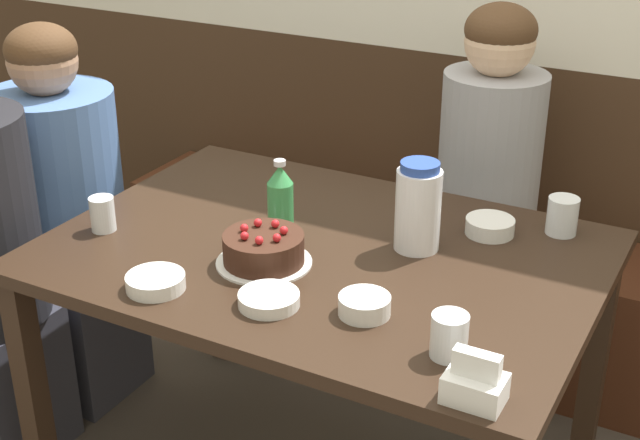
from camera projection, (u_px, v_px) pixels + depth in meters
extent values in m
cube|color=#3D2819|center=(463.00, 194.00, 3.13)|extent=(4.80, 0.04, 0.99)
cube|color=#472314|center=(436.00, 287.00, 3.07)|extent=(2.32, 0.38, 0.46)
cube|color=black|center=(323.00, 255.00, 2.19)|extent=(1.33, 0.94, 0.03)
cube|color=black|center=(33.00, 399.00, 2.28)|extent=(0.06, 0.06, 0.72)
cube|color=black|center=(219.00, 264.00, 2.95)|extent=(0.06, 0.06, 0.72)
cube|color=black|center=(595.00, 364.00, 2.42)|extent=(0.06, 0.06, 0.72)
cylinder|color=white|center=(264.00, 262.00, 2.11)|extent=(0.23, 0.23, 0.01)
cylinder|color=#381E14|center=(264.00, 248.00, 2.10)|extent=(0.19, 0.19, 0.07)
sphere|color=red|center=(245.00, 236.00, 2.06)|extent=(0.02, 0.02, 0.02)
sphere|color=red|center=(259.00, 240.00, 2.04)|extent=(0.02, 0.02, 0.02)
sphere|color=red|center=(277.00, 238.00, 2.05)|extent=(0.02, 0.02, 0.02)
sphere|color=red|center=(284.00, 230.00, 2.08)|extent=(0.02, 0.02, 0.02)
sphere|color=red|center=(275.00, 224.00, 2.12)|extent=(0.02, 0.02, 0.02)
sphere|color=red|center=(258.00, 223.00, 2.12)|extent=(0.02, 0.02, 0.02)
sphere|color=red|center=(244.00, 228.00, 2.09)|extent=(0.02, 0.02, 0.02)
cylinder|color=white|center=(418.00, 210.00, 2.15)|extent=(0.11, 0.11, 0.20)
cylinder|color=#28479E|center=(420.00, 167.00, 2.10)|extent=(0.09, 0.09, 0.02)
cylinder|color=#388E4C|center=(281.00, 206.00, 2.27)|extent=(0.07, 0.07, 0.13)
cone|color=#388E4C|center=(280.00, 174.00, 2.23)|extent=(0.07, 0.07, 0.05)
cylinder|color=silver|center=(280.00, 163.00, 2.22)|extent=(0.03, 0.03, 0.01)
cube|color=white|center=(475.00, 388.00, 1.62)|extent=(0.11, 0.08, 0.05)
cube|color=white|center=(477.00, 364.00, 1.60)|extent=(0.09, 0.03, 0.05)
cylinder|color=white|center=(364.00, 305.00, 1.90)|extent=(0.11, 0.11, 0.04)
cylinder|color=white|center=(490.00, 226.00, 2.25)|extent=(0.12, 0.12, 0.04)
cylinder|color=white|center=(156.00, 282.00, 2.00)|extent=(0.13, 0.13, 0.03)
cylinder|color=white|center=(269.00, 299.00, 1.93)|extent=(0.14, 0.14, 0.03)
cylinder|color=silver|center=(103.00, 214.00, 2.26)|extent=(0.06, 0.06, 0.09)
cylinder|color=silver|center=(562.00, 216.00, 2.25)|extent=(0.08, 0.08, 0.10)
cylinder|color=silver|center=(449.00, 336.00, 1.74)|extent=(0.08, 0.08, 0.09)
cube|color=#33333D|center=(476.00, 314.00, 2.92)|extent=(0.30, 0.34, 0.45)
cylinder|color=#99999E|center=(489.00, 167.00, 2.70)|extent=(0.31, 0.31, 0.59)
sphere|color=beige|center=(500.00, 42.00, 2.53)|extent=(0.20, 0.20, 0.20)
ellipsoid|color=#4C331E|center=(501.00, 29.00, 2.52)|extent=(0.21, 0.21, 0.15)
cube|color=#33333D|center=(78.00, 325.00, 2.86)|extent=(0.34, 0.30, 0.45)
cylinder|color=#4C70AD|center=(59.00, 181.00, 2.64)|extent=(0.37, 0.37, 0.55)
sphere|color=#A87A5B|center=(42.00, 61.00, 2.49)|extent=(0.20, 0.20, 0.20)
ellipsoid|color=#4C331E|center=(41.00, 49.00, 2.48)|extent=(0.20, 0.20, 0.15)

